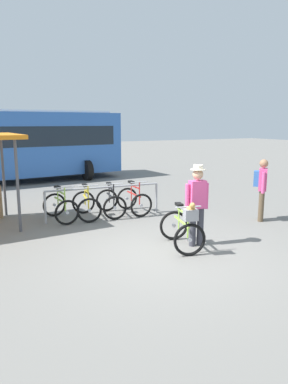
{
  "coord_description": "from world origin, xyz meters",
  "views": [
    {
      "loc": [
        -3.44,
        -5.93,
        2.58
      ],
      "look_at": [
        0.27,
        1.38,
        1.0
      ],
      "focal_mm": 33.88,
      "sensor_mm": 36.0,
      "label": 1
    }
  ],
  "objects_px": {
    "featured_bicycle": "(183,227)",
    "bus_distant": "(4,142)",
    "racked_bike_black": "(111,203)",
    "racked_bike_yellow": "(86,205)",
    "pedestrian_with_backpack": "(262,186)",
    "racked_bike_lime": "(60,207)",
    "person_with_featured_bike": "(197,202)",
    "racked_bike_red": "(134,200)"
  },
  "relations": [
    {
      "from": "featured_bicycle",
      "to": "bus_distant",
      "type": "relative_size",
      "value": 0.12
    },
    {
      "from": "bus_distant",
      "to": "racked_bike_black",
      "type": "bearing_deg",
      "value": -75.03
    },
    {
      "from": "bus_distant",
      "to": "featured_bicycle",
      "type": "bearing_deg",
      "value": -78.0
    },
    {
      "from": "featured_bicycle",
      "to": "racked_bike_yellow",
      "type": "bearing_deg",
      "value": 106.7
    },
    {
      "from": "racked_bike_black",
      "to": "featured_bicycle",
      "type": "bearing_deg",
      "value": -84.85
    },
    {
      "from": "racked_bike_yellow",
      "to": "pedestrian_with_backpack",
      "type": "height_order",
      "value": "pedestrian_with_backpack"
    },
    {
      "from": "featured_bicycle",
      "to": "bus_distant",
      "type": "height_order",
      "value": "bus_distant"
    },
    {
      "from": "racked_bike_lime",
      "to": "person_with_featured_bike",
      "type": "bearing_deg",
      "value": -57.61
    },
    {
      "from": "racked_bike_lime",
      "to": "racked_bike_black",
      "type": "xyz_separation_m",
      "value": [
        1.4,
        -0.09,
        -0.0
      ]
    },
    {
      "from": "racked_bike_black",
      "to": "person_with_featured_bike",
      "type": "xyz_separation_m",
      "value": [
        0.68,
        -3.18,
        0.58
      ]
    },
    {
      "from": "person_with_featured_bike",
      "to": "pedestrian_with_backpack",
      "type": "distance_m",
      "value": 2.81
    },
    {
      "from": "racked_bike_yellow",
      "to": "featured_bicycle",
      "type": "height_order",
      "value": "featured_bicycle"
    },
    {
      "from": "racked_bike_yellow",
      "to": "person_with_featured_bike",
      "type": "height_order",
      "value": "person_with_featured_bike"
    },
    {
      "from": "racked_bike_lime",
      "to": "racked_bike_yellow",
      "type": "height_order",
      "value": "same"
    },
    {
      "from": "racked_bike_red",
      "to": "person_with_featured_bike",
      "type": "relative_size",
      "value": 0.65
    },
    {
      "from": "pedestrian_with_backpack",
      "to": "bus_distant",
      "type": "height_order",
      "value": "bus_distant"
    },
    {
      "from": "person_with_featured_bike",
      "to": "racked_bike_lime",
      "type": "bearing_deg",
      "value": 122.39
    },
    {
      "from": "racked_bike_red",
      "to": "bus_distant",
      "type": "xyz_separation_m",
      "value": [
        -2.65,
        7.34,
        1.37
      ]
    },
    {
      "from": "featured_bicycle",
      "to": "bus_distant",
      "type": "bearing_deg",
      "value": 102.0
    },
    {
      "from": "racked_bike_black",
      "to": "pedestrian_with_backpack",
      "type": "relative_size",
      "value": 0.72
    },
    {
      "from": "racked_bike_lime",
      "to": "bus_distant",
      "type": "distance_m",
      "value": 7.37
    },
    {
      "from": "racked_bike_yellow",
      "to": "bus_distant",
      "type": "bearing_deg",
      "value": 99.8
    },
    {
      "from": "racked_bike_red",
      "to": "pedestrian_with_backpack",
      "type": "height_order",
      "value": "pedestrian_with_backpack"
    },
    {
      "from": "featured_bicycle",
      "to": "racked_bike_red",
      "type": "bearing_deg",
      "value": 82.86
    },
    {
      "from": "racked_bike_red",
      "to": "pedestrian_with_backpack",
      "type": "distance_m",
      "value": 3.53
    },
    {
      "from": "racked_bike_black",
      "to": "racked_bike_red",
      "type": "relative_size",
      "value": 1.06
    },
    {
      "from": "racked_bike_lime",
      "to": "racked_bike_red",
      "type": "bearing_deg",
      "value": -3.48
    },
    {
      "from": "person_with_featured_bike",
      "to": "pedestrian_with_backpack",
      "type": "xyz_separation_m",
      "value": [
        2.67,
        0.88,
        -0.01
      ]
    },
    {
      "from": "racked_bike_red",
      "to": "pedestrian_with_backpack",
      "type": "bearing_deg",
      "value": -40.52
    },
    {
      "from": "racked_bike_lime",
      "to": "racked_bike_black",
      "type": "bearing_deg",
      "value": -3.48
    },
    {
      "from": "racked_bike_yellow",
      "to": "racked_bike_red",
      "type": "relative_size",
      "value": 1.05
    },
    {
      "from": "racked_bike_red",
      "to": "racked_bike_yellow",
      "type": "bearing_deg",
      "value": 176.52
    },
    {
      "from": "racked_bike_red",
      "to": "bus_distant",
      "type": "relative_size",
      "value": 0.11
    },
    {
      "from": "racked_bike_red",
      "to": "bus_distant",
      "type": "bearing_deg",
      "value": 109.85
    },
    {
      "from": "racked_bike_black",
      "to": "bus_distant",
      "type": "relative_size",
      "value": 0.12
    },
    {
      "from": "racked_bike_lime",
      "to": "racked_bike_red",
      "type": "height_order",
      "value": "same"
    },
    {
      "from": "racked_bike_yellow",
      "to": "person_with_featured_bike",
      "type": "relative_size",
      "value": 0.68
    },
    {
      "from": "racked_bike_yellow",
      "to": "racked_bike_black",
      "type": "xyz_separation_m",
      "value": [
        0.7,
        -0.04,
        -0.0
      ]
    },
    {
      "from": "person_with_featured_bike",
      "to": "bus_distant",
      "type": "distance_m",
      "value": 10.84
    },
    {
      "from": "person_with_featured_bike",
      "to": "bus_distant",
      "type": "height_order",
      "value": "bus_distant"
    },
    {
      "from": "racked_bike_red",
      "to": "bus_distant",
      "type": "height_order",
      "value": "bus_distant"
    },
    {
      "from": "racked_bike_yellow",
      "to": "racked_bike_red",
      "type": "height_order",
      "value": "same"
    }
  ]
}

